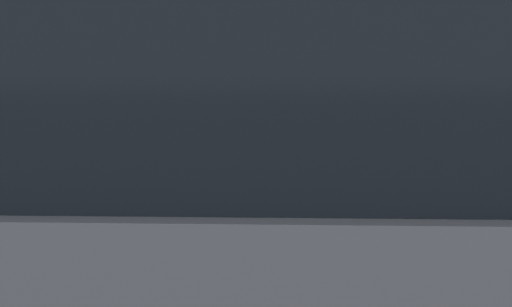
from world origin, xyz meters
TOP-DOWN VIEW (x-y plane):
  - parking_meter at (0.30, 0.30)m, footprint 0.18×0.19m
  - pedestrian_at_meter at (0.84, 0.27)m, footprint 0.68×0.57m
  - parked_sedan_gray at (0.69, -1.10)m, footprint 4.64×1.89m
  - background_railing at (0.00, 2.04)m, footprint 24.06×0.06m
  - backdrop_wall at (0.00, 5.07)m, footprint 32.00×0.50m

SIDE VIEW (x-z plane):
  - parked_sedan_gray at x=0.69m, z-range -0.01..1.75m
  - background_railing at x=0.00m, z-range 0.37..1.53m
  - pedestrian_at_meter at x=0.84m, z-range 0.24..1.89m
  - parking_meter at x=0.30m, z-range 0.46..1.85m
  - backdrop_wall at x=0.00m, z-range 0.00..2.98m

